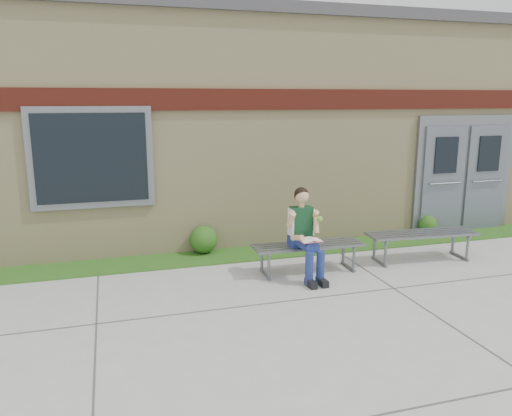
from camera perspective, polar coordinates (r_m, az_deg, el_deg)
name	(u,v)px	position (r m, az deg, el deg)	size (l,w,h in m)	color
ground	(345,311)	(6.50, 10.19, -11.52)	(80.00, 80.00, 0.00)	#9E9E99
grass_strip	(278,251)	(8.74, 2.56, -4.95)	(16.00, 0.80, 0.02)	#1B4412
school_building	(231,121)	(11.61, -2.88, 9.85)	(16.20, 6.22, 4.20)	beige
bench_left	(308,250)	(7.70, 5.96, -4.85)	(1.71, 0.52, 0.44)	slate
bench_right	(421,239)	(8.63, 18.36, -3.37)	(1.85, 0.65, 0.47)	slate
girl	(305,232)	(7.37, 5.61, -2.76)	(0.50, 0.81, 1.34)	navy
shrub_mid	(204,239)	(8.59, -6.00, -3.59)	(0.47, 0.47, 0.47)	#1B4412
shrub_east	(428,225)	(10.35, 19.02, -1.80)	(0.36, 0.36, 0.36)	#1B4412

